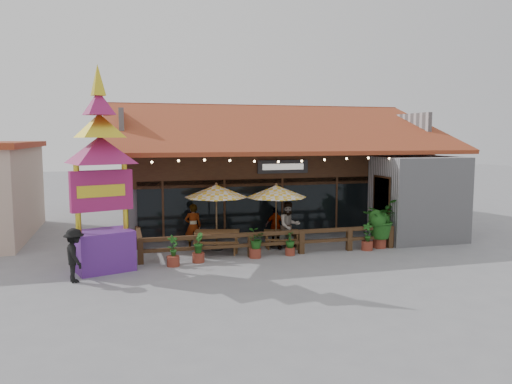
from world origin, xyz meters
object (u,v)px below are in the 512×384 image
object	(u,v)px
umbrella_right	(276,192)
thai_sign_tower	(100,155)
umbrella_left	(216,191)
tropical_plant	(380,220)
picnic_table_right	(282,236)
picnic_table_left	(217,238)
pedestrian	(74,255)

from	to	relation	value
umbrella_right	thai_sign_tower	bearing A→B (deg)	-165.50
thai_sign_tower	umbrella_left	bearing A→B (deg)	25.33
tropical_plant	umbrella_right	bearing A→B (deg)	165.27
picnic_table_right	tropical_plant	world-z (taller)	tropical_plant
picnic_table_left	pedestrian	xyz separation A→B (m)	(-4.99, -2.82, 0.28)
umbrella_right	tropical_plant	distance (m)	4.33
thai_sign_tower	pedestrian	distance (m)	3.34
picnic_table_right	pedestrian	xyz separation A→B (m)	(-7.67, -2.97, 0.38)
picnic_table_right	thai_sign_tower	xyz separation A→B (m)	(-6.85, -1.80, 3.39)
pedestrian	picnic_table_left	bearing A→B (deg)	-77.87
umbrella_left	thai_sign_tower	distance (m)	4.90
thai_sign_tower	tropical_plant	world-z (taller)	thai_sign_tower
umbrella_left	picnic_table_right	bearing A→B (deg)	-4.28
umbrella_right	pedestrian	size ratio (longest dim) A/B	1.72
tropical_plant	pedestrian	size ratio (longest dim) A/B	1.20
umbrella_left	picnic_table_right	size ratio (longest dim) A/B	1.88
umbrella_right	picnic_table_right	xyz separation A→B (m)	(0.28, 0.10, -1.83)
umbrella_left	tropical_plant	bearing A→B (deg)	-11.95
umbrella_right	picnic_table_right	bearing A→B (deg)	19.17
umbrella_right	picnic_table_left	world-z (taller)	umbrella_right
picnic_table_left	thai_sign_tower	xyz separation A→B (m)	(-4.17, -1.65, 3.29)
picnic_table_right	picnic_table_left	bearing A→B (deg)	-176.78
umbrella_left	thai_sign_tower	bearing A→B (deg)	-154.67
picnic_table_right	thai_sign_tower	distance (m)	7.86
picnic_table_left	umbrella_left	bearing A→B (deg)	82.38
pedestrian	tropical_plant	bearing A→B (deg)	-98.35
umbrella_left	picnic_table_left	bearing A→B (deg)	-97.62
picnic_table_right	tropical_plant	xyz separation A→B (m)	(3.77, -1.16, 0.69)
tropical_plant	picnic_table_right	bearing A→B (deg)	162.91
umbrella_left	picnic_table_right	world-z (taller)	umbrella_left
umbrella_right	thai_sign_tower	distance (m)	6.97
picnic_table_left	picnic_table_right	size ratio (longest dim) A/B	1.24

